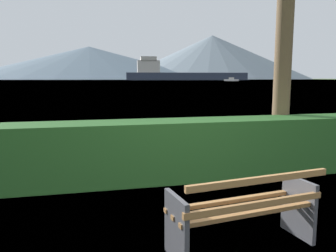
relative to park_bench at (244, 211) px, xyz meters
name	(u,v)px	position (x,y,z in m)	size (l,w,h in m)	color
ground_plane	(240,247)	(-0.01, 0.06, -0.42)	(1400.00, 1400.00, 0.00)	#4C6B33
water_surface	(91,80)	(-0.01, 306.18, -0.42)	(620.00, 620.00, 0.00)	#6B8EA3
park_bench	(244,211)	(0.00, 0.00, 0.00)	(1.65, 0.79, 0.87)	#A0703F
hedge_row	(178,149)	(-0.01, 2.64, 0.11)	(10.99, 0.83, 1.06)	#285B23
cargo_ship_large	(178,74)	(76.86, 293.64, 5.33)	(110.34, 26.28, 20.58)	#2D384C
fishing_boat_near	(231,80)	(82.62, 187.90, 0.36)	(9.25, 6.05, 2.26)	silver
distant_hills	(104,59)	(23.76, 576.44, 32.88)	(791.57, 406.04, 77.72)	slate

